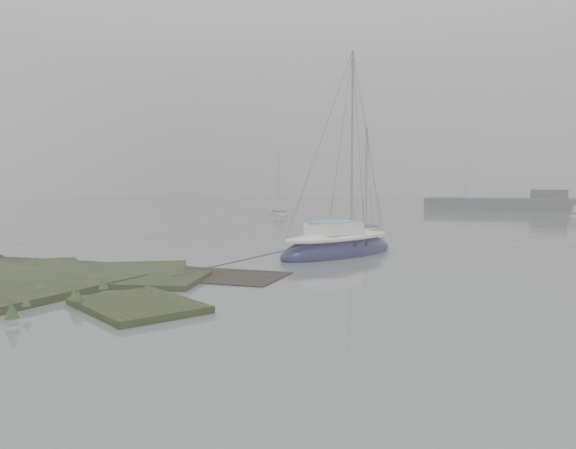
{
  "coord_description": "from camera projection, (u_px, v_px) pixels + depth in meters",
  "views": [
    {
      "loc": [
        10.12,
        -11.85,
        3.25
      ],
      "look_at": [
        1.79,
        5.95,
        1.8
      ],
      "focal_mm": 35.0,
      "sensor_mm": 36.0,
      "label": 1
    }
  ],
  "objects": [
    {
      "name": "sailboat_white",
      "position": [
        367.0,
        241.0,
        29.41
      ],
      "size": [
        3.35,
        4.98,
        6.71
      ],
      "rotation": [
        0.0,
        0.0,
        0.42
      ],
      "color": "white",
      "rests_on": "ground"
    },
    {
      "name": "sailboat_far_c",
      "position": [
        470.0,
        207.0,
        72.38
      ],
      "size": [
        4.55,
        1.59,
        6.37
      ],
      "rotation": [
        0.0,
        0.0,
        1.59
      ],
      "color": "#AEB3B8",
      "rests_on": "ground"
    },
    {
      "name": "sailboat_far_a",
      "position": [
        280.0,
        213.0,
        57.32
      ],
      "size": [
        4.19,
        5.17,
        7.18
      ],
      "rotation": [
        0.0,
        0.0,
        0.58
      ],
      "color": "silver",
      "rests_on": "ground"
    },
    {
      "name": "ground",
      "position": [
        401.0,
        226.0,
        42.32
      ],
      "size": [
        160.0,
        160.0,
        0.0
      ],
      "primitive_type": "plane",
      "color": "slate",
      "rests_on": "ground"
    },
    {
      "name": "sailboat_main",
      "position": [
        338.0,
        248.0,
        25.39
      ],
      "size": [
        4.62,
        7.45,
        9.99
      ],
      "rotation": [
        0.0,
        0.0,
        -0.35
      ],
      "color": "#14153E",
      "rests_on": "ground"
    }
  ]
}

